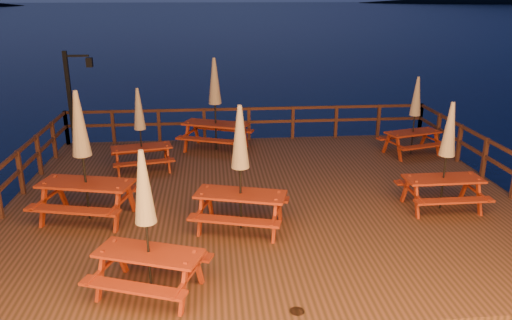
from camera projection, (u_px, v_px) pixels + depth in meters
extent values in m
plane|color=black|center=(265.00, 211.00, 12.16)|extent=(500.00, 500.00, 0.00)
cube|color=#412915|center=(265.00, 204.00, 12.09)|extent=(12.00, 10.00, 0.40)
cylinder|color=#371A11|center=(77.00, 167.00, 16.10)|extent=(0.24, 0.24, 1.40)
cylinder|color=#371A11|center=(250.00, 162.00, 16.59)|extent=(0.24, 0.24, 1.40)
cylinder|color=#371A11|center=(412.00, 157.00, 17.08)|extent=(0.24, 0.24, 1.40)
cube|color=#371A11|center=(249.00, 109.00, 16.27)|extent=(11.70, 0.06, 0.09)
cube|color=#371A11|center=(249.00, 122.00, 16.41)|extent=(11.70, 0.06, 0.09)
cube|color=#371A11|center=(104.00, 127.00, 16.02)|extent=(0.10, 0.10, 1.10)
cube|color=#371A11|center=(249.00, 124.00, 16.43)|extent=(0.10, 0.10, 1.10)
cube|color=#371A11|center=(387.00, 120.00, 16.83)|extent=(0.10, 0.10, 1.10)
cube|color=#371A11|center=(6.00, 162.00, 11.18)|extent=(0.06, 9.70, 0.09)
cube|color=#371A11|center=(9.00, 181.00, 11.33)|extent=(0.06, 9.70, 0.09)
cube|color=#371A11|center=(10.00, 183.00, 11.34)|extent=(0.10, 0.10, 1.10)
cube|color=#371A11|center=(58.00, 136.00, 15.00)|extent=(0.10, 0.10, 1.10)
cube|color=#371A11|center=(502.00, 148.00, 12.20)|extent=(0.06, 9.70, 0.09)
cube|color=#371A11|center=(499.00, 165.00, 12.34)|extent=(0.06, 9.70, 0.09)
cube|color=#371A11|center=(499.00, 167.00, 12.36)|extent=(0.10, 0.10, 1.10)
cube|color=#371A11|center=(432.00, 127.00, 16.02)|extent=(0.10, 0.10, 1.10)
cube|color=black|center=(70.00, 100.00, 15.36)|extent=(0.12, 0.12, 3.00)
cube|color=black|center=(77.00, 56.00, 14.95)|extent=(0.70, 0.06, 0.06)
cube|color=black|center=(89.00, 62.00, 15.05)|extent=(0.18, 0.18, 0.28)
sphere|color=#FAC164|center=(89.00, 62.00, 15.05)|extent=(0.14, 0.14, 0.14)
cube|color=maroon|center=(216.00, 124.00, 15.30)|extent=(2.13, 1.47, 0.06)
cube|color=maroon|center=(223.00, 129.00, 16.00)|extent=(1.95, 1.04, 0.06)
cube|color=maroon|center=(208.00, 140.00, 14.81)|extent=(1.95, 1.04, 0.06)
cube|color=maroon|center=(196.00, 132.00, 15.99)|extent=(0.10, 0.13, 0.83)
cube|color=maroon|center=(187.00, 138.00, 15.33)|extent=(0.10, 0.13, 0.83)
cube|color=maroon|center=(245.00, 136.00, 15.53)|extent=(0.10, 0.13, 0.83)
cube|color=maroon|center=(237.00, 142.00, 14.87)|extent=(0.10, 0.13, 0.83)
cylinder|color=black|center=(215.00, 106.00, 15.12)|extent=(0.05, 0.05, 2.75)
cone|color=tan|center=(215.00, 81.00, 14.88)|extent=(0.40, 0.40, 1.38)
sphere|color=black|center=(214.00, 59.00, 14.67)|extent=(0.08, 0.08, 0.08)
cube|color=maroon|center=(413.00, 132.00, 14.90)|extent=(1.76, 1.06, 0.05)
cube|color=maroon|center=(401.00, 136.00, 15.48)|extent=(1.65, 0.69, 0.05)
cube|color=maroon|center=(424.00, 146.00, 14.51)|extent=(1.65, 0.69, 0.05)
cube|color=maroon|center=(387.00, 143.00, 15.05)|extent=(0.08, 0.10, 0.69)
cube|color=maroon|center=(399.00, 149.00, 14.51)|extent=(0.08, 0.10, 0.69)
cube|color=maroon|center=(424.00, 138.00, 15.51)|extent=(0.08, 0.10, 0.69)
cube|color=maroon|center=(437.00, 144.00, 14.98)|extent=(0.08, 0.10, 0.69)
cylinder|color=black|center=(414.00, 117.00, 14.76)|extent=(0.04, 0.04, 2.28)
cone|color=tan|center=(417.00, 96.00, 14.55)|extent=(0.33, 0.33, 1.14)
sphere|color=black|center=(419.00, 78.00, 14.38)|extent=(0.06, 0.06, 0.06)
cube|color=maroon|center=(443.00, 179.00, 11.12)|extent=(1.72, 0.69, 0.05)
cube|color=maroon|center=(431.00, 182.00, 11.75)|extent=(1.72, 0.28, 0.05)
cube|color=maroon|center=(454.00, 201.00, 10.67)|extent=(1.72, 0.28, 0.05)
cube|color=maroon|center=(405.00, 190.00, 11.46)|extent=(0.06, 0.10, 0.72)
cube|color=maroon|center=(417.00, 200.00, 10.87)|extent=(0.06, 0.10, 0.72)
cube|color=maroon|center=(465.00, 187.00, 11.60)|extent=(0.06, 0.10, 0.72)
cube|color=maroon|center=(479.00, 198.00, 11.01)|extent=(0.06, 0.10, 0.72)
cylinder|color=black|center=(446.00, 159.00, 10.97)|extent=(0.04, 0.04, 2.39)
cone|color=tan|center=(450.00, 129.00, 10.75)|extent=(0.34, 0.34, 1.19)
sphere|color=black|center=(453.00, 104.00, 10.58)|extent=(0.07, 0.07, 0.07)
cube|color=maroon|center=(86.00, 183.00, 10.57)|extent=(2.09, 1.21, 0.05)
cube|color=maroon|center=(101.00, 186.00, 11.29)|extent=(1.98, 0.76, 0.05)
cube|color=maroon|center=(72.00, 210.00, 10.06)|extent=(1.98, 0.76, 0.05)
cube|color=maroon|center=(61.00, 193.00, 11.16)|extent=(0.09, 0.12, 0.82)
cube|color=maroon|center=(43.00, 206.00, 10.48)|extent=(0.09, 0.12, 0.82)
cube|color=maroon|center=(131.00, 197.00, 10.93)|extent=(0.09, 0.12, 0.82)
cube|color=maroon|center=(117.00, 210.00, 10.25)|extent=(0.09, 0.12, 0.82)
cylinder|color=black|center=(83.00, 159.00, 10.40)|extent=(0.05, 0.05, 2.73)
cone|color=tan|center=(79.00, 124.00, 10.15)|extent=(0.39, 0.39, 1.36)
sphere|color=black|center=(75.00, 93.00, 9.95)|extent=(0.08, 0.08, 0.08)
cube|color=maroon|center=(149.00, 253.00, 7.97)|extent=(1.83, 1.21, 0.05)
cube|color=maroon|center=(165.00, 252.00, 8.58)|extent=(1.69, 0.84, 0.05)
cube|color=maroon|center=(133.00, 288.00, 7.54)|extent=(1.69, 0.84, 0.05)
cube|color=maroon|center=(120.00, 257.00, 8.54)|extent=(0.09, 0.11, 0.71)
cube|color=maroon|center=(101.00, 276.00, 7.97)|extent=(0.09, 0.11, 0.71)
cube|color=maroon|center=(198.00, 269.00, 8.20)|extent=(0.09, 0.11, 0.71)
cube|color=maroon|center=(183.00, 289.00, 7.62)|extent=(0.09, 0.11, 0.71)
cylinder|color=black|center=(147.00, 226.00, 7.82)|extent=(0.04, 0.04, 2.37)
cone|color=tan|center=(143.00, 187.00, 7.60)|extent=(0.34, 0.34, 1.19)
sphere|color=black|center=(141.00, 153.00, 7.43)|extent=(0.07, 0.07, 0.07)
cube|color=maroon|center=(141.00, 147.00, 13.54)|extent=(1.70, 0.96, 0.04)
cube|color=maroon|center=(140.00, 151.00, 14.11)|extent=(1.62, 0.60, 0.04)
cube|color=maroon|center=(144.00, 163.00, 13.15)|extent=(1.62, 0.60, 0.04)
cube|color=maroon|center=(117.00, 158.00, 13.71)|extent=(0.07, 0.10, 0.67)
cube|color=maroon|center=(118.00, 165.00, 13.19)|extent=(0.07, 0.10, 0.67)
cube|color=maroon|center=(165.00, 153.00, 14.11)|extent=(0.07, 0.10, 0.67)
cube|color=maroon|center=(168.00, 160.00, 13.58)|extent=(0.07, 0.10, 0.67)
cylinder|color=black|center=(140.00, 131.00, 13.40)|extent=(0.04, 0.04, 2.22)
cone|color=tan|center=(139.00, 109.00, 13.20)|extent=(0.32, 0.32, 1.11)
sphere|color=black|center=(137.00, 89.00, 13.03)|extent=(0.06, 0.06, 0.06)
cube|color=maroon|center=(241.00, 194.00, 10.15)|extent=(1.95, 1.20, 0.05)
cube|color=maroon|center=(247.00, 197.00, 10.81)|extent=(1.83, 0.79, 0.05)
cube|color=maroon|center=(234.00, 221.00, 9.68)|extent=(1.83, 0.79, 0.05)
cube|color=maroon|center=(210.00, 202.00, 10.72)|extent=(0.09, 0.11, 0.76)
cube|color=maroon|center=(200.00, 215.00, 10.10)|extent=(0.09, 0.11, 0.76)
cube|color=maroon|center=(280.00, 208.00, 10.44)|extent=(0.09, 0.11, 0.76)
cube|color=maroon|center=(275.00, 221.00, 9.82)|extent=(0.09, 0.11, 0.76)
cylinder|color=black|center=(240.00, 171.00, 9.98)|extent=(0.04, 0.04, 2.54)
cone|color=tan|center=(240.00, 137.00, 9.76)|extent=(0.37, 0.37, 1.27)
sphere|color=black|center=(240.00, 107.00, 9.57)|extent=(0.07, 0.07, 0.07)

